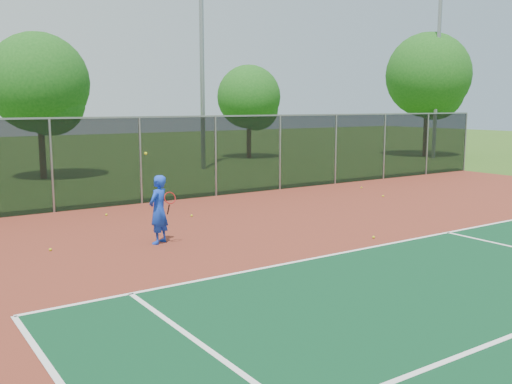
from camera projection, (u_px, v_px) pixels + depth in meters
ground at (506, 272)px, 11.79m from camera, size 120.00×120.00×0.00m
court_apron at (429, 252)px, 13.43m from camera, size 30.00×20.00×0.02m
fence_back at (216, 155)px, 21.39m from camera, size 30.00×0.06×3.03m
tennis_player at (159, 209)px, 14.07m from camera, size 0.75×0.76×2.28m
practice_ball_0 at (192, 216)px, 17.56m from camera, size 0.07×0.07×0.07m
practice_ball_1 at (383, 196)px, 21.33m from camera, size 0.07×0.07×0.07m
practice_ball_2 at (374, 237)px, 14.69m from camera, size 0.07×0.07×0.07m
practice_ball_3 at (106, 215)px, 17.71m from camera, size 0.07×0.07×0.07m
practice_ball_4 at (50, 250)px, 13.44m from camera, size 0.07×0.07×0.07m
practice_ball_5 at (361, 188)px, 23.52m from camera, size 0.07×0.07×0.07m
floodlight_n at (201, 27)px, 29.69m from camera, size 0.90×0.40×13.34m
floodlight_ne at (439, 40)px, 35.79m from camera, size 0.90×0.40×13.34m
tree_back_left at (41, 87)px, 26.15m from camera, size 4.59×4.59×6.74m
tree_back_mid at (251, 100)px, 36.62m from camera, size 4.07×4.07×5.98m
tree_back_right at (430, 79)px, 37.65m from camera, size 5.56×5.56×8.17m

